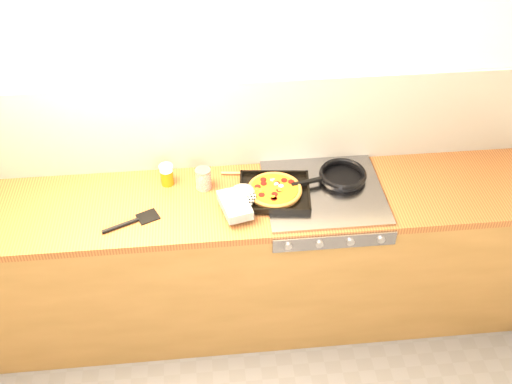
{
  "coord_description": "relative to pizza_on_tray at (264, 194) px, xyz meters",
  "views": [
    {
      "loc": [
        -0.13,
        -1.2,
        2.87
      ],
      "look_at": [
        0.1,
        1.08,
        0.95
      ],
      "focal_mm": 42.0,
      "sensor_mm": 36.0,
      "label": 1
    }
  ],
  "objects": [
    {
      "name": "black_spatula",
      "position": [
        -0.65,
        -0.11,
        -0.03
      ],
      "size": [
        0.28,
        0.17,
        0.02
      ],
      "color": "black",
      "rests_on": "counter_run"
    },
    {
      "name": "stovetop",
      "position": [
        0.31,
        0.02,
        -0.04
      ],
      "size": [
        0.6,
        0.56,
        0.02
      ],
      "primitive_type": "cube",
      "color": "gray",
      "rests_on": "counter_run"
    },
    {
      "name": "frying_pan",
      "position": [
        0.42,
        0.11,
        -0.0
      ],
      "size": [
        0.43,
        0.3,
        0.04
      ],
      "color": "black",
      "rests_on": "stovetop"
    },
    {
      "name": "room_shell",
      "position": [
        -0.14,
        0.31,
        0.21
      ],
      "size": [
        3.2,
        3.2,
        3.2
      ],
      "color": "white",
      "rests_on": "ground"
    },
    {
      "name": "wooden_spoon",
      "position": [
        -0.03,
        0.21,
        -0.03
      ],
      "size": [
        0.3,
        0.06,
        0.02
      ],
      "color": "#A16F44",
      "rests_on": "counter_run"
    },
    {
      "name": "tomato_can",
      "position": [
        -0.3,
        0.13,
        0.02
      ],
      "size": [
        0.1,
        0.1,
        0.11
      ],
      "color": "#97110C",
      "rests_on": "counter_run"
    },
    {
      "name": "counter_run",
      "position": [
        -0.14,
        0.02,
        -0.49
      ],
      "size": [
        3.2,
        0.62,
        0.9
      ],
      "color": "olive",
      "rests_on": "ground"
    },
    {
      "name": "pizza_on_tray",
      "position": [
        0.0,
        0.0,
        0.0
      ],
      "size": [
        0.49,
        0.4,
        0.06
      ],
      "color": "black",
      "rests_on": "stovetop"
    },
    {
      "name": "juice_glass",
      "position": [
        -0.48,
        0.18,
        0.02
      ],
      "size": [
        0.09,
        0.09,
        0.12
      ],
      "color": "#C8620B",
      "rests_on": "counter_run"
    }
  ]
}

